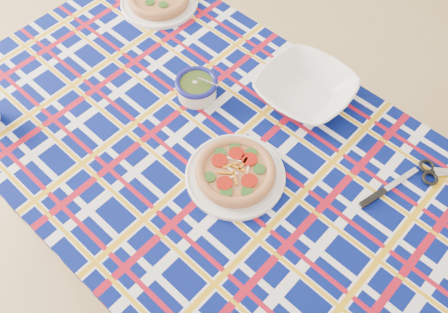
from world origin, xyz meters
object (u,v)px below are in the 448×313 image
(dining_table, at_px, (202,156))
(serving_bowl, at_px, (305,90))
(pesto_bowl, at_px, (197,86))
(main_focaccia_plate, at_px, (235,171))

(dining_table, bearing_deg, serving_bowl, 71.40)
(dining_table, xyz_separation_m, pesto_bowl, (-0.07, 0.15, 0.11))
(pesto_bowl, xyz_separation_m, serving_bowl, (0.29, 0.10, -0.00))
(dining_table, distance_m, pesto_bowl, 0.20)
(dining_table, xyz_separation_m, main_focaccia_plate, (0.12, -0.07, 0.10))
(main_focaccia_plate, xyz_separation_m, serving_bowl, (0.10, 0.32, 0.01))
(serving_bowl, bearing_deg, main_focaccia_plate, -106.55)
(main_focaccia_plate, distance_m, serving_bowl, 0.33)
(pesto_bowl, height_order, serving_bowl, pesto_bowl)
(dining_table, height_order, serving_bowl, serving_bowl)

